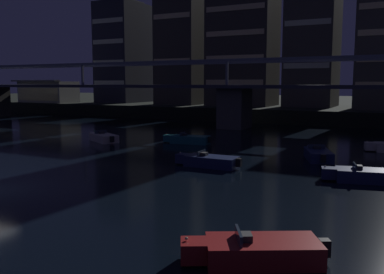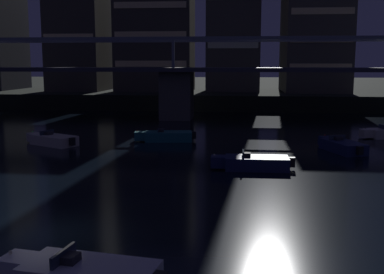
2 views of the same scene
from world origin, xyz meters
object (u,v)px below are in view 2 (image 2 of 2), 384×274
at_px(river_bridge, 177,80).
at_px(speedboat_far_left, 166,136).
at_px(speedboat_near_left, 52,140).
at_px(speedboat_near_center, 253,163).
at_px(tower_central, 155,21).
at_px(speedboat_mid_center, 341,146).
at_px(tower_east_low, 315,28).

relative_size(river_bridge, speedboat_far_left, 19.90).
distance_m(speedboat_near_left, speedboat_near_center, 17.56).
height_order(tower_central, speedboat_near_left, tower_central).
relative_size(river_bridge, speedboat_near_center, 20.05).
relative_size(tower_central, speedboat_near_left, 4.42).
bearing_deg(river_bridge, speedboat_mid_center, -52.73).
bearing_deg(speedboat_mid_center, speedboat_near_left, 178.41).
relative_size(speedboat_mid_center, speedboat_far_left, 0.98).
bearing_deg(speedboat_mid_center, river_bridge, 127.27).
bearing_deg(speedboat_near_center, speedboat_far_left, 124.74).
bearing_deg(tower_central, tower_east_low, 3.02).
bearing_deg(river_bridge, speedboat_near_left, -111.89).
relative_size(speedboat_near_center, speedboat_far_left, 0.99).
bearing_deg(speedboat_near_center, tower_central, 107.31).
relative_size(tower_central, speedboat_near_center, 4.16).
xyz_separation_m(tower_east_low, speedboat_mid_center, (-3.51, -39.48, -11.40)).
relative_size(tower_central, tower_east_low, 1.11).
height_order(speedboat_near_center, speedboat_far_left, same).
distance_m(tower_central, speedboat_near_left, 39.62).
distance_m(speedboat_mid_center, speedboat_far_left, 14.22).
height_order(tower_east_low, speedboat_far_left, tower_east_low).
distance_m(tower_central, tower_east_low, 24.30).
bearing_deg(speedboat_near_left, speedboat_mid_center, -1.59).
height_order(speedboat_near_center, speedboat_mid_center, same).
relative_size(speedboat_near_center, speedboat_mid_center, 1.02).
bearing_deg(speedboat_near_center, river_bridge, 107.36).
bearing_deg(speedboat_near_left, tower_east_low, 56.05).
distance_m(river_bridge, tower_east_low, 28.03).
relative_size(river_bridge, tower_central, 4.82).
height_order(river_bridge, speedboat_far_left, river_bridge).
xyz_separation_m(river_bridge, speedboat_near_left, (-7.66, -19.07, -4.18)).
xyz_separation_m(speedboat_near_center, speedboat_mid_center, (6.72, 6.76, 0.00)).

